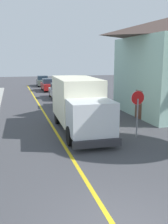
% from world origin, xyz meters
% --- Properties ---
extents(centre_line_yellow, '(0.16, 56.00, 0.01)m').
position_xyz_m(centre_line_yellow, '(0.00, 10.00, 0.00)').
color(centre_line_yellow, gold).
rests_on(centre_line_yellow, ground).
extents(box_truck, '(2.62, 7.25, 3.20)m').
position_xyz_m(box_truck, '(1.44, 9.42, 1.77)').
color(box_truck, '#F2EDCC').
rests_on(box_truck, ground).
extents(parked_car_near, '(2.01, 4.48, 1.67)m').
position_xyz_m(parked_car_near, '(2.25, 16.89, 0.79)').
color(parked_car_near, silver).
rests_on(parked_car_near, ground).
extents(parked_car_mid, '(1.94, 4.46, 1.67)m').
position_xyz_m(parked_car_mid, '(2.58, 22.67, 0.79)').
color(parked_car_mid, '#B7B7BC').
rests_on(parked_car_mid, ground).
extents(parked_car_far, '(1.82, 4.41, 1.67)m').
position_xyz_m(parked_car_far, '(2.46, 29.76, 0.79)').
color(parked_car_far, maroon).
rests_on(parked_car_far, ground).
extents(parked_car_furthest, '(1.94, 4.46, 1.67)m').
position_xyz_m(parked_car_furthest, '(2.39, 36.30, 0.79)').
color(parked_car_furthest, '#4C564C').
rests_on(parked_car_furthest, ground).
extents(stop_sign, '(0.80, 0.10, 2.65)m').
position_xyz_m(stop_sign, '(4.23, 7.20, 1.86)').
color(stop_sign, gray).
rests_on(stop_sign, ground).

